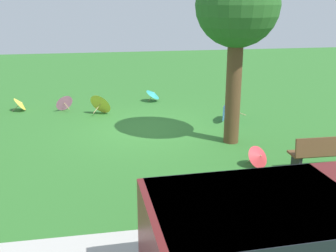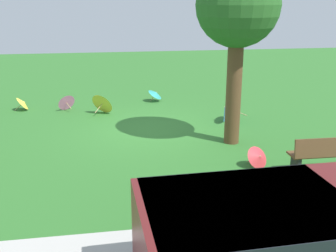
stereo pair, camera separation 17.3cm
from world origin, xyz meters
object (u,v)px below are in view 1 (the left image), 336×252
object	(u,v)px
parasol_blue_0	(226,108)
parasol_pink_0	(64,102)
parasol_red_0	(259,156)
shade_tree	(237,9)
parasol_teal_0	(153,94)
parasol_yellow_0	(101,103)
van_dark	(306,237)
parasol_yellow_2	(21,103)
park_bench	(324,153)

from	to	relation	value
parasol_blue_0	parasol_pink_0	distance (m)	5.94
parasol_red_0	shade_tree	bearing A→B (deg)	-87.25
parasol_blue_0	parasol_red_0	xyz separation A→B (m)	(0.39, 3.87, -0.20)
parasol_blue_0	parasol_teal_0	bearing A→B (deg)	-57.59
shade_tree	parasol_yellow_0	distance (m)	6.14
van_dark	parasol_yellow_0	distance (m)	10.19
shade_tree	parasol_yellow_2	size ratio (longest dim) A/B	7.84
parasol_blue_0	parasol_yellow_2	world-z (taller)	parasol_blue_0
van_dark	shade_tree	bearing A→B (deg)	-100.00
parasol_teal_0	van_dark	bearing A→B (deg)	92.15
parasol_teal_0	parasol_blue_0	bearing A→B (deg)	122.41
parasol_yellow_0	parasol_blue_0	bearing A→B (deg)	157.72
parasol_teal_0	parasol_pink_0	bearing A→B (deg)	13.05
park_bench	parasol_red_0	distance (m)	1.50
park_bench	parasol_teal_0	size ratio (longest dim) A/B	2.10
van_dark	parasol_blue_0	world-z (taller)	van_dark
parasol_blue_0	parasol_yellow_2	distance (m)	7.48
van_dark	parasol_red_0	distance (m)	4.51
van_dark	parasol_yellow_0	size ratio (longest dim) A/B	4.89
parasol_teal_0	parasol_red_0	bearing A→B (deg)	102.85
parasol_teal_0	parasol_red_0	size ratio (longest dim) A/B	1.09
parasol_teal_0	parasol_yellow_2	size ratio (longest dim) A/B	1.22
parasol_red_0	parasol_yellow_0	bearing A→B (deg)	-56.27
parasol_red_0	parasol_pink_0	bearing A→B (deg)	-50.78
parasol_yellow_2	parasol_red_0	bearing A→B (deg)	135.72
parasol_teal_0	parasol_yellow_2	distance (m)	5.05
van_dark	parasol_pink_0	distance (m)	11.23
park_bench	parasol_yellow_0	distance (m)	7.93
parasol_blue_0	parasol_red_0	size ratio (longest dim) A/B	1.45
parasol_red_0	parasol_blue_0	bearing A→B (deg)	-95.81
parasol_teal_0	parasol_red_0	world-z (taller)	parasol_teal_0
parasol_teal_0	parasol_yellow_2	xyz separation A→B (m)	(5.02, 0.55, -0.04)
parasol_blue_0	parasol_pink_0	bearing A→B (deg)	-23.18
parasol_red_0	parasol_yellow_2	world-z (taller)	parasol_yellow_2
van_dark	shade_tree	size ratio (longest dim) A/B	0.95
van_dark	parasol_pink_0	world-z (taller)	van_dark
parasol_red_0	park_bench	bearing A→B (deg)	159.44
parasol_pink_0	shade_tree	bearing A→B (deg)	138.77
van_dark	parasol_blue_0	distance (m)	8.34
van_dark	parasol_yellow_2	size ratio (longest dim) A/B	7.42
parasol_yellow_2	park_bench	bearing A→B (deg)	138.94
parasol_blue_0	park_bench	bearing A→B (deg)	102.82
shade_tree	parasol_teal_0	xyz separation A→B (m)	(1.51, -5.16, -3.37)
shade_tree	parasol_teal_0	distance (m)	6.35
parasol_blue_0	van_dark	bearing A→B (deg)	79.15
parasol_blue_0	shade_tree	bearing A→B (deg)	76.59
park_bench	parasol_blue_0	xyz separation A→B (m)	(1.00, -4.39, 0.01)
parasol_blue_0	parasol_red_0	bearing A→B (deg)	84.19
parasol_yellow_0	parasol_red_0	bearing A→B (deg)	123.73
parasol_blue_0	parasol_red_0	world-z (taller)	parasol_blue_0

